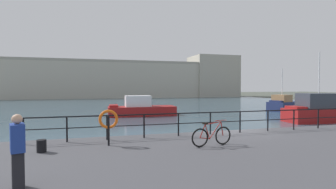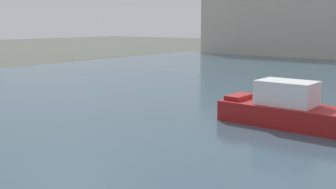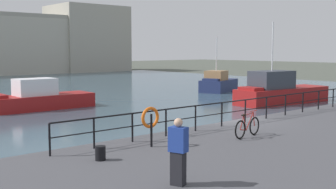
{
  "view_description": "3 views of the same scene",
  "coord_description": "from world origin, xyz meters",
  "px_view_note": "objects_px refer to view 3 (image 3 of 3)",
  "views": [
    {
      "loc": [
        -6.96,
        -11.83,
        3.39
      ],
      "look_at": [
        -1.51,
        7.93,
        2.72
      ],
      "focal_mm": 26.93,
      "sensor_mm": 36.0,
      "label": 1
    },
    {
      "loc": [
        5.81,
        -3.48,
        5.2
      ],
      "look_at": [
        -2.79,
        7.38,
        2.86
      ],
      "focal_mm": 45.05,
      "sensor_mm": 36.0,
      "label": 2
    },
    {
      "loc": [
        -15.65,
        -13.21,
        4.45
      ],
      "look_at": [
        -0.52,
        4.34,
        1.99
      ],
      "focal_mm": 45.6,
      "sensor_mm": 36.0,
      "label": 3
    }
  ],
  "objects_px": {
    "mooring_bollard": "(100,153)",
    "standing_person": "(178,151)",
    "moored_blue_motorboat": "(218,83)",
    "parked_bicycle": "(247,127)",
    "moored_red_daysailer": "(39,98)",
    "life_ring_stand": "(150,119)",
    "moored_white_yacht": "(279,91)"
  },
  "relations": [
    {
      "from": "moored_red_daysailer",
      "to": "parked_bicycle",
      "type": "relative_size",
      "value": 4.38
    },
    {
      "from": "mooring_bollard",
      "to": "life_ring_stand",
      "type": "relative_size",
      "value": 0.31
    },
    {
      "from": "moored_blue_motorboat",
      "to": "life_ring_stand",
      "type": "distance_m",
      "value": 30.96
    },
    {
      "from": "moored_white_yacht",
      "to": "parked_bicycle",
      "type": "distance_m",
      "value": 19.71
    },
    {
      "from": "parked_bicycle",
      "to": "mooring_bollard",
      "type": "bearing_deg",
      "value": 165.21
    },
    {
      "from": "moored_white_yacht",
      "to": "moored_red_daysailer",
      "type": "bearing_deg",
      "value": -25.13
    },
    {
      "from": "moored_red_daysailer",
      "to": "mooring_bollard",
      "type": "relative_size",
      "value": 17.52
    },
    {
      "from": "moored_white_yacht",
      "to": "parked_bicycle",
      "type": "height_order",
      "value": "moored_white_yacht"
    },
    {
      "from": "moored_red_daysailer",
      "to": "life_ring_stand",
      "type": "height_order",
      "value": "life_ring_stand"
    },
    {
      "from": "life_ring_stand",
      "to": "standing_person",
      "type": "relative_size",
      "value": 0.83
    },
    {
      "from": "moored_blue_motorboat",
      "to": "life_ring_stand",
      "type": "xyz_separation_m",
      "value": [
        -24.32,
        -19.13,
        1.19
      ]
    },
    {
      "from": "moored_white_yacht",
      "to": "mooring_bollard",
      "type": "xyz_separation_m",
      "value": [
        -23.01,
        -9.46,
        0.29
      ]
    },
    {
      "from": "parked_bicycle",
      "to": "life_ring_stand",
      "type": "bearing_deg",
      "value": 154.99
    },
    {
      "from": "mooring_bollard",
      "to": "moored_blue_motorboat",
      "type": "bearing_deg",
      "value": 36.32
    },
    {
      "from": "standing_person",
      "to": "moored_white_yacht",
      "type": "bearing_deg",
      "value": -169.51
    },
    {
      "from": "moored_blue_motorboat",
      "to": "parked_bicycle",
      "type": "height_order",
      "value": "moored_blue_motorboat"
    },
    {
      "from": "moored_blue_motorboat",
      "to": "parked_bicycle",
      "type": "distance_m",
      "value": 28.84
    },
    {
      "from": "mooring_bollard",
      "to": "standing_person",
      "type": "bearing_deg",
      "value": -86.79
    },
    {
      "from": "standing_person",
      "to": "parked_bicycle",
      "type": "bearing_deg",
      "value": -175.17
    },
    {
      "from": "moored_blue_motorboat",
      "to": "mooring_bollard",
      "type": "relative_size",
      "value": 13.11
    },
    {
      "from": "parked_bicycle",
      "to": "mooring_bollard",
      "type": "distance_m",
      "value": 6.19
    },
    {
      "from": "moored_blue_motorboat",
      "to": "standing_person",
      "type": "height_order",
      "value": "moored_blue_motorboat"
    },
    {
      "from": "moored_blue_motorboat",
      "to": "mooring_bollard",
      "type": "height_order",
      "value": "moored_blue_motorboat"
    },
    {
      "from": "moored_white_yacht",
      "to": "life_ring_stand",
      "type": "bearing_deg",
      "value": 29.06
    },
    {
      "from": "moored_blue_motorboat",
      "to": "moored_red_daysailer",
      "type": "distance_m",
      "value": 20.03
    },
    {
      "from": "moored_blue_motorboat",
      "to": "life_ring_stand",
      "type": "bearing_deg",
      "value": 17.49
    },
    {
      "from": "moored_red_daysailer",
      "to": "parked_bicycle",
      "type": "bearing_deg",
      "value": 89.52
    },
    {
      "from": "moored_red_daysailer",
      "to": "moored_white_yacht",
      "type": "xyz_separation_m",
      "value": [
        16.41,
        -9.73,
        0.19
      ]
    },
    {
      "from": "moored_blue_motorboat",
      "to": "moored_red_daysailer",
      "type": "bearing_deg",
      "value": -19.6
    },
    {
      "from": "moored_blue_motorboat",
      "to": "moored_red_daysailer",
      "type": "relative_size",
      "value": 0.75
    },
    {
      "from": "mooring_bollard",
      "to": "standing_person",
      "type": "relative_size",
      "value": 0.26
    },
    {
      "from": "moored_blue_motorboat",
      "to": "life_ring_stand",
      "type": "height_order",
      "value": "moored_blue_motorboat"
    }
  ]
}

